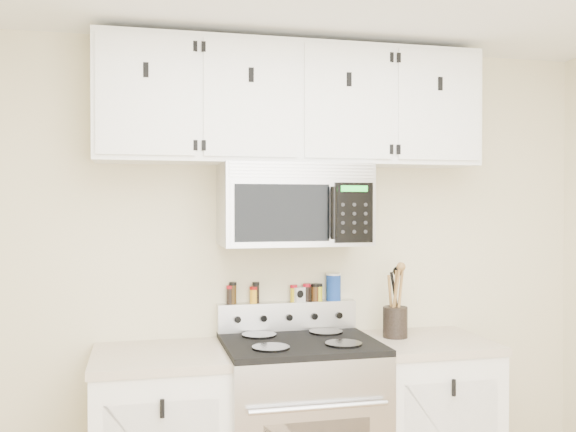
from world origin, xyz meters
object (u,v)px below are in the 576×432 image
object	(u,v)px
utensil_crock	(395,319)
range	(300,432)
salt_canister	(333,287)
microwave	(294,205)

from	to	relation	value
utensil_crock	range	bearing A→B (deg)	-170.84
range	utensil_crock	bearing A→B (deg)	9.16
range	salt_canister	bearing A→B (deg)	46.93
utensil_crock	salt_canister	size ratio (longest dim) A/B	2.54
range	utensil_crock	distance (m)	0.77
microwave	utensil_crock	xyz separation A→B (m)	(0.55, -0.04, -0.61)
range	salt_canister	distance (m)	0.79
microwave	range	bearing A→B (deg)	-90.23
microwave	salt_canister	world-z (taller)	microwave
microwave	utensil_crock	size ratio (longest dim) A/B	1.99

